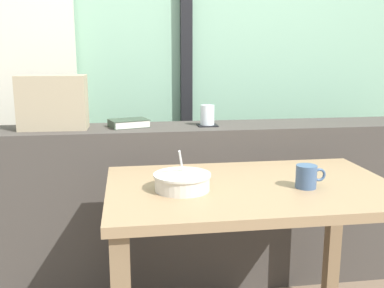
# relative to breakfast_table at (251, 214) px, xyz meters

# --- Properties ---
(outdoor_backdrop) EXTENTS (4.80, 0.08, 2.80)m
(outdoor_backdrop) POSITION_rel_breakfast_table_xyz_m (-0.09, 1.25, 0.79)
(outdoor_backdrop) COLOR #84B293
(outdoor_backdrop) RESTS_ON ground
(curtain_left_panel) EXTENTS (0.56, 0.06, 2.50)m
(curtain_left_panel) POSITION_rel_breakfast_table_xyz_m (-1.02, 1.15, 0.64)
(curtain_left_panel) COLOR beige
(curtain_left_panel) RESTS_ON ground
(window_divider_post) EXTENTS (0.07, 0.05, 2.60)m
(window_divider_post) POSITION_rel_breakfast_table_xyz_m (-0.08, 1.18, 0.69)
(window_divider_post) COLOR black
(window_divider_post) RESTS_ON ground
(dark_console_ledge) EXTENTS (2.80, 0.32, 0.85)m
(dark_console_ledge) POSITION_rel_breakfast_table_xyz_m (-0.09, 0.65, -0.19)
(dark_console_ledge) COLOR #423D38
(dark_console_ledge) RESTS_ON ground
(breakfast_table) EXTENTS (1.08, 0.69, 0.73)m
(breakfast_table) POSITION_rel_breakfast_table_xyz_m (0.00, 0.00, 0.00)
(breakfast_table) COLOR #826849
(breakfast_table) RESTS_ON ground
(coaster_square) EXTENTS (0.10, 0.10, 0.00)m
(coaster_square) POSITION_rel_breakfast_table_xyz_m (-0.05, 0.64, 0.24)
(coaster_square) COLOR black
(coaster_square) RESTS_ON dark_console_ledge
(juice_glass) EXTENTS (0.07, 0.07, 0.10)m
(juice_glass) POSITION_rel_breakfast_table_xyz_m (-0.05, 0.64, 0.29)
(juice_glass) COLOR white
(juice_glass) RESTS_ON coaster_square
(closed_book) EXTENTS (0.21, 0.18, 0.04)m
(closed_book) POSITION_rel_breakfast_table_xyz_m (-0.45, 0.66, 0.26)
(closed_book) COLOR #334233
(closed_book) RESTS_ON dark_console_ledge
(throw_pillow) EXTENTS (0.33, 0.15, 0.26)m
(throw_pillow) POSITION_rel_breakfast_table_xyz_m (-0.81, 0.65, 0.37)
(throw_pillow) COLOR tan
(throw_pillow) RESTS_ON dark_console_ledge
(soup_bowl) EXTENTS (0.21, 0.21, 0.15)m
(soup_bowl) POSITION_rel_breakfast_table_xyz_m (-0.27, -0.03, 0.15)
(soup_bowl) COLOR beige
(soup_bowl) RESTS_ON breakfast_table
(ceramic_mug) EXTENTS (0.11, 0.08, 0.08)m
(ceramic_mug) POSITION_rel_breakfast_table_xyz_m (0.19, -0.07, 0.16)
(ceramic_mug) COLOR #3D567A
(ceramic_mug) RESTS_ON breakfast_table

